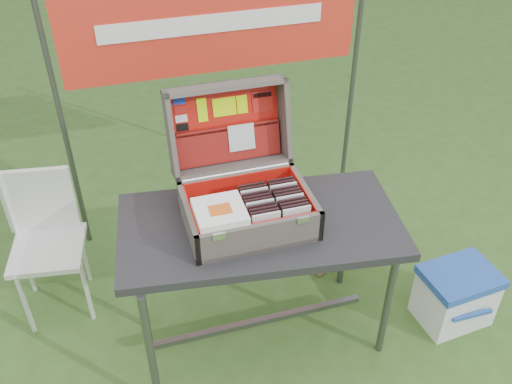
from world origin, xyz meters
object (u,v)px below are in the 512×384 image
object	(u,v)px
table	(260,284)
suitcase	(244,170)
cooler	(455,296)
chair	(48,251)
cardboard_box	(336,228)

from	to	relation	value
table	suitcase	bearing A→B (deg)	135.76
suitcase	cooler	size ratio (longest dim) A/B	1.48
cooler	chair	size ratio (longest dim) A/B	0.47
suitcase	chair	bearing A→B (deg)	153.32
cardboard_box	suitcase	bearing A→B (deg)	-176.25
suitcase	table	bearing A→B (deg)	-51.58
table	cardboard_box	size ratio (longest dim) A/B	2.88
table	cardboard_box	bearing A→B (deg)	44.51
table	chair	size ratio (longest dim) A/B	1.58
cooler	cardboard_box	bearing A→B (deg)	118.27
cooler	chair	xyz separation A→B (m)	(-1.98, 0.69, 0.23)
table	cooler	distance (m)	1.05
chair	cardboard_box	size ratio (longest dim) A/B	1.83
suitcase	chair	distance (m)	1.20
suitcase	cardboard_box	bearing A→B (deg)	30.99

